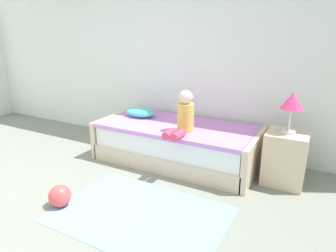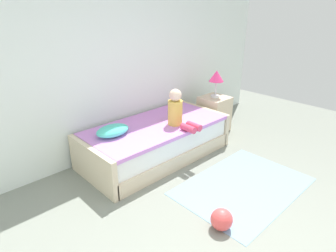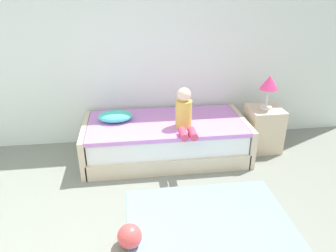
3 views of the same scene
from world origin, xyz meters
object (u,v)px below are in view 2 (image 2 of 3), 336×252
at_px(nightstand, 214,114).
at_px(toy_ball, 222,219).
at_px(bed, 156,141).
at_px(pillow, 113,131).
at_px(table_lamp, 216,77).
at_px(child_figure, 178,111).

relative_size(nightstand, toy_ball, 2.73).
height_order(bed, toy_ball, bed).
xyz_separation_m(nightstand, pillow, (-1.98, 0.08, 0.26)).
bearing_deg(table_lamp, child_figure, -167.67).
xyz_separation_m(child_figure, toy_ball, (-0.71, -1.32, -0.59)).
height_order(nightstand, child_figure, child_figure).
distance_m(nightstand, table_lamp, 0.64).
relative_size(table_lamp, pillow, 1.02).
bearing_deg(pillow, child_figure, -21.47).
distance_m(child_figure, pillow, 0.91).
distance_m(table_lamp, toy_ball, 2.57).
relative_size(table_lamp, toy_ball, 2.05).
height_order(table_lamp, pillow, table_lamp).
bearing_deg(pillow, toy_ball, -85.72).
xyz_separation_m(nightstand, toy_ball, (-1.86, -1.57, -0.19)).
relative_size(nightstand, child_figure, 1.18).
relative_size(bed, pillow, 4.80).
bearing_deg(bed, toy_ball, -108.29).
height_order(nightstand, table_lamp, table_lamp).
xyz_separation_m(bed, toy_ball, (-0.51, -1.55, -0.14)).
distance_m(table_lamp, child_figure, 1.20).
height_order(pillow, toy_ball, pillow).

